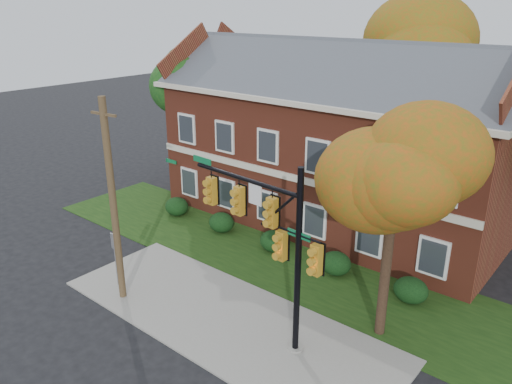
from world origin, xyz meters
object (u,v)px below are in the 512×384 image
Objects in this scene: hedge_left at (221,222)px; hedge_right at (336,263)px; apartment_building at (335,132)px; hedge_far_right at (411,290)px; traffic_signal at (271,232)px; tree_near_right at (402,162)px; tree_left_rear at (192,85)px; hedge_center at (274,241)px; tree_far_rear at (426,49)px; utility_pole at (113,203)px; hedge_far_left at (177,206)px; sign_post at (115,251)px.

hedge_left is 7.00m from hedge_right.
hedge_far_right is (7.00, -5.25, -4.46)m from apartment_building.
apartment_building is at bearing 114.56° from traffic_signal.
traffic_signal is (-3.24, -2.59, -2.48)m from tree_near_right.
traffic_signal reaches higher than hedge_left.
hedge_center is at bearing -23.04° from tree_left_rear.
tree_left_rear is 16.91m from traffic_signal.
tree_far_rear is at bearing 102.22° from traffic_signal.
hedge_left is (-3.50, -5.25, -4.46)m from apartment_building.
hedge_right is at bearing 46.24° from utility_pole.
hedge_far_left is 14.00m from hedge_far_right.
tree_near_right is 1.27× the size of traffic_signal.
apartment_building is 6.89m from hedge_center.
hedge_left is 3.50m from hedge_center.
tree_far_rear is at bearing 38.97° from tree_left_rear.
traffic_signal is at bearing 11.03° from utility_pole.
hedge_left is (3.50, 0.00, 0.00)m from hedge_far_left.
tree_far_rear is at bearing 78.76° from sign_post.
hedge_far_left is 0.17× the size of utility_pole.
hedge_far_left is 0.57× the size of sign_post.
traffic_signal is at bearing -81.88° from tree_far_rear.
hedge_left is 0.21× the size of traffic_signal.
hedge_far_right is 0.21× the size of traffic_signal.
traffic_signal is (-3.01, -5.42, 3.66)m from hedge_far_right.
traffic_signal is at bearing -84.89° from hedge_right.
tree_left_rear is (-13.23, 4.14, 6.16)m from hedge_right.
tree_left_rear reaches higher than hedge_left.
hedge_far_right is 18.30m from tree_left_rear.
tree_left_rear reaches higher than hedge_right.
hedge_right is (10.50, 0.00, 0.00)m from hedge_far_left.
utility_pole is (-6.24, -1.83, 0.03)m from traffic_signal.
tree_left_rear reaches higher than hedge_center.
hedge_center is (3.50, 0.00, 0.00)m from hedge_left.
hedge_far_left is (-7.00, -5.25, -4.46)m from apartment_building.
tree_left_rear is at bearing 156.96° from hedge_center.
apartment_building is 2.26× the size of utility_pole.
sign_post is at bearing -164.73° from traffic_signal.
hedge_far_right is (10.50, 0.00, 0.00)m from hedge_left.
hedge_far_left is at bearing 168.73° from tree_near_right.
utility_pole reaches higher than hedge_far_left.
traffic_signal is (0.49, -5.42, 3.66)m from hedge_right.
tree_far_rear is 21.65m from sign_post.
hedge_left is 0.16× the size of tree_left_rear.
hedge_center is at bearing -90.00° from apartment_building.
hedge_right is 0.12× the size of tree_far_rear.
hedge_left is at bearing 180.00° from hedge_far_right.
apartment_building is at bearing -99.71° from tree_far_rear.
hedge_left is 0.16× the size of tree_near_right.
sign_post reaches higher than hedge_center.
traffic_signal is (10.99, -5.42, 3.66)m from hedge_far_left.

